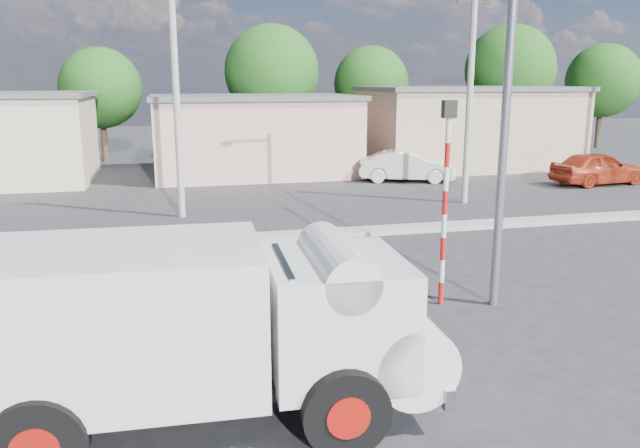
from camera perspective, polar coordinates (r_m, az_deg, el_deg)
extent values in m
plane|color=#292A2C|center=(11.62, -0.63, -11.12)|extent=(120.00, 120.00, 0.00)
cube|color=#99968E|center=(19.06, -6.13, -1.26)|extent=(40.00, 0.80, 0.16)
cylinder|color=black|center=(8.44, -24.39, -17.79)|extent=(1.18, 0.39, 1.17)
cylinder|color=red|center=(8.44, -24.39, -17.79)|extent=(0.59, 0.41, 0.57)
cylinder|color=black|center=(10.38, -21.66, -11.60)|extent=(1.18, 0.39, 1.17)
cylinder|color=red|center=(10.38, -21.66, -11.60)|extent=(0.59, 0.41, 0.57)
cylinder|color=black|center=(8.39, 2.35, -16.74)|extent=(1.18, 0.39, 1.17)
cylinder|color=red|center=(8.39, 2.35, -16.74)|extent=(0.59, 0.41, 0.57)
cylinder|color=black|center=(10.34, -0.59, -10.73)|extent=(1.18, 0.39, 1.17)
cylinder|color=red|center=(10.34, -0.59, -10.73)|extent=(0.59, 0.41, 0.57)
cube|color=black|center=(9.15, -11.45, -13.73)|extent=(4.95, 1.60, 0.19)
cube|color=silver|center=(8.83, -18.02, -8.21)|extent=(3.93, 2.51, 1.97)
cube|color=silver|center=(9.00, 1.39, -8.21)|extent=(2.01, 2.26, 1.65)
cylinder|color=silver|center=(9.41, 6.84, -10.48)|extent=(1.27, 2.23, 1.17)
cylinder|color=silver|center=(8.76, 1.42, -3.67)|extent=(0.84, 2.21, 0.74)
cube|color=silver|center=(9.72, 9.21, -12.53)|extent=(0.25, 2.29, 0.30)
cube|color=black|center=(8.72, -3.39, -5.61)|extent=(0.17, 1.81, 0.74)
imported|color=black|center=(11.33, -6.56, -8.80)|extent=(2.23, 1.33, 1.11)
imported|color=white|center=(11.22, -6.60, -7.38)|extent=(0.58, 0.72, 1.71)
imported|color=beige|center=(30.35, 7.92, 5.27)|extent=(4.81, 2.94, 1.50)
imported|color=#AB3317|center=(31.91, 24.08, 4.70)|extent=(4.71, 2.28, 1.55)
cylinder|color=red|center=(13.84, 10.99, -6.22)|extent=(0.11, 0.11, 0.50)
cylinder|color=white|center=(13.68, 11.08, -4.24)|extent=(0.11, 0.11, 0.50)
cylinder|color=red|center=(13.55, 11.18, -2.22)|extent=(0.11, 0.11, 0.50)
cylinder|color=white|center=(13.43, 11.27, -0.16)|extent=(0.11, 0.11, 0.50)
cylinder|color=red|center=(13.33, 11.36, 1.94)|extent=(0.11, 0.11, 0.50)
cylinder|color=white|center=(13.24, 11.46, 4.06)|extent=(0.11, 0.11, 0.50)
cylinder|color=red|center=(13.18, 11.56, 6.21)|extent=(0.11, 0.11, 0.50)
cylinder|color=white|center=(13.13, 11.65, 8.38)|extent=(0.11, 0.11, 0.50)
cube|color=black|center=(13.10, 11.74, 10.25)|extent=(0.28, 0.18, 0.36)
cylinder|color=slate|center=(13.34, 16.73, 11.40)|extent=(0.18, 0.18, 9.00)
cube|color=#D1988F|center=(32.75, -6.07, 7.91)|extent=(10.00, 7.00, 3.80)
cube|color=#59595B|center=(32.64, -6.16, 11.44)|extent=(10.30, 7.30, 0.24)
cube|color=tan|center=(36.35, 13.22, 8.45)|extent=(11.00, 7.00, 4.20)
cube|color=#59595B|center=(36.26, 13.40, 11.95)|extent=(11.30, 7.30, 0.24)
cylinder|color=#38281E|center=(39.61, -19.15, 7.90)|extent=(0.36, 0.36, 3.47)
sphere|color=#326E21|center=(39.49, -19.44, 11.66)|extent=(4.71, 4.71, 4.71)
cylinder|color=#38281E|center=(38.95, -4.36, 9.03)|extent=(0.36, 0.36, 4.20)
sphere|color=#326E21|center=(38.86, -4.44, 13.67)|extent=(5.70, 5.70, 5.70)
cylinder|color=#38281E|center=(42.60, 4.63, 8.98)|extent=(0.36, 0.36, 3.64)
sphere|color=#326E21|center=(42.50, 4.70, 12.66)|extent=(4.94, 4.94, 4.94)
cylinder|color=#38281E|center=(44.47, 16.70, 9.13)|extent=(0.36, 0.36, 4.37)
sphere|color=#326E21|center=(44.40, 16.98, 13.34)|extent=(5.93, 5.93, 5.93)
cylinder|color=#38281E|center=(49.79, 24.15, 8.58)|extent=(0.36, 0.36, 3.81)
sphere|color=#326E21|center=(49.71, 24.46, 11.85)|extent=(5.17, 5.17, 5.17)
cylinder|color=#99968E|center=(22.34, -12.98, 10.74)|extent=(0.24, 0.24, 8.00)
cylinder|color=#99968E|center=(25.09, 13.50, 10.92)|extent=(0.24, 0.24, 8.00)
cube|color=#38281E|center=(25.24, 13.96, 19.10)|extent=(1.40, 0.08, 0.08)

